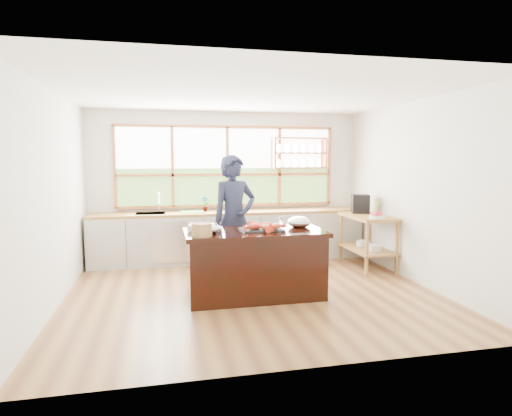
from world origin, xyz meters
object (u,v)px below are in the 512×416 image
object	(u,v)px
cook	(234,219)
espresso_machine	(360,204)
island	(255,263)
wicker_basket	(202,230)

from	to	relation	value
cook	espresso_machine	xyz separation A→B (m)	(2.34, 0.65, 0.11)
island	espresso_machine	distance (m)	2.67
cook	espresso_machine	size ratio (longest dim) A/B	5.82
cook	espresso_machine	distance (m)	2.43
island	cook	xyz separation A→B (m)	(-0.15, 0.76, 0.50)
cook	wicker_basket	size ratio (longest dim) A/B	7.59
island	wicker_basket	xyz separation A→B (m)	(-0.72, -0.27, 0.53)
wicker_basket	espresso_machine	bearing A→B (deg)	29.93
island	wicker_basket	bearing A→B (deg)	-159.67
island	wicker_basket	size ratio (longest dim) A/B	7.38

